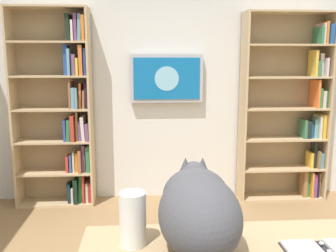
# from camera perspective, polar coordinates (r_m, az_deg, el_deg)

# --- Properties ---
(wall_back) EXTENTS (4.52, 0.06, 2.70)m
(wall_back) POSITION_cam_1_polar(r_m,az_deg,el_deg) (4.08, 0.27, 7.62)
(wall_back) COLOR silver
(wall_back) RESTS_ON ground
(bookshelf_left) EXTENTS (0.94, 0.28, 2.03)m
(bookshelf_left) POSITION_cam_1_polar(r_m,az_deg,el_deg) (4.27, 18.66, 2.31)
(bookshelf_left) COLOR tan
(bookshelf_left) RESTS_ON ground
(bookshelf_right) EXTENTS (0.80, 0.28, 2.05)m
(bookshelf_right) POSITION_cam_1_polar(r_m,az_deg,el_deg) (4.02, -15.83, 2.25)
(bookshelf_right) COLOR tan
(bookshelf_right) RESTS_ON ground
(wall_mounted_tv) EXTENTS (0.78, 0.07, 0.51)m
(wall_mounted_tv) POSITION_cam_1_polar(r_m,az_deg,el_deg) (4.00, -0.22, 7.33)
(wall_mounted_tv) COLOR #B7B7BC
(cat) EXTENTS (0.33, 0.63, 0.34)m
(cat) POSITION_cam_1_polar(r_m,az_deg,el_deg) (1.53, 4.67, -12.51)
(cat) COLOR #4C4C51
(cat) RESTS_ON desk
(paper_towel_roll) EXTENTS (0.11, 0.11, 0.23)m
(paper_towel_roll) POSITION_cam_1_polar(r_m,az_deg,el_deg) (1.57, -5.44, -14.05)
(paper_towel_roll) COLOR white
(paper_towel_roll) RESTS_ON desk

